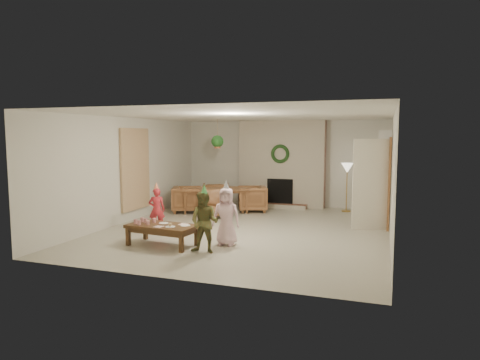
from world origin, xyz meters
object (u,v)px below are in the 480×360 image
at_px(dining_chair_right, 252,199).
at_px(child_plaid, 205,222).
at_px(dining_chair_near, 216,204).
at_px(coffee_table_top, 162,226).
at_px(child_red, 157,210).
at_px(dining_chair_far, 216,195).
at_px(dining_table, 216,200).
at_px(child_pink, 226,216).
at_px(dining_chair_left, 187,199).

distance_m(dining_chair_right, child_plaid, 4.27).
distance_m(dining_chair_near, coffee_table_top, 2.94).
bearing_deg(child_red, dining_chair_far, -117.17).
xyz_separation_m(dining_table, dining_chair_right, (0.92, 0.37, 0.03)).
relative_size(dining_chair_near, coffee_table_top, 0.59).
bearing_deg(dining_chair_near, child_plaid, -93.64).
bearing_deg(dining_table, child_pink, -87.01).
height_order(dining_chair_far, dining_chair_right, same).
bearing_deg(dining_table, child_red, -119.27).
relative_size(dining_table, coffee_table_top, 1.38).
height_order(dining_table, child_plaid, child_plaid).
bearing_deg(dining_table, dining_chair_near, -90.00).
relative_size(dining_chair_near, child_red, 0.81).
relative_size(dining_chair_far, dining_chair_right, 1.00).
relative_size(coffee_table_top, child_plaid, 1.19).
bearing_deg(dining_table, dining_chair_right, 0.00).
bearing_deg(child_plaid, dining_chair_near, 107.49).
bearing_deg(child_red, coffee_table_top, 97.48).
bearing_deg(dining_chair_near, coffee_table_top, -110.30).
bearing_deg(coffee_table_top, child_pink, 27.05).
distance_m(dining_chair_near, dining_chair_far, 1.58).
relative_size(dining_chair_far, child_pink, 0.70).
bearing_deg(dining_chair_near, dining_table, 90.00).
xyz_separation_m(coffee_table_top, child_pink, (1.13, 0.44, 0.18)).
xyz_separation_m(dining_chair_near, dining_chair_right, (0.62, 1.11, 0.00)).
bearing_deg(coffee_table_top, dining_chair_near, 97.82).
height_order(dining_chair_left, child_plaid, child_plaid).
height_order(dining_chair_right, child_red, child_red).
bearing_deg(coffee_table_top, child_plaid, -5.55).
xyz_separation_m(dining_table, dining_chair_near, (0.30, -0.73, 0.03)).
distance_m(dining_table, dining_chair_far, 0.79).
distance_m(dining_chair_left, child_red, 2.35).
relative_size(dining_chair_far, child_red, 0.81).
distance_m(dining_chair_near, child_pink, 2.80).
bearing_deg(dining_chair_left, child_pink, -164.69).
bearing_deg(child_red, dining_chair_near, -135.07).
xyz_separation_m(dining_chair_right, coffee_table_top, (-0.52, -4.05, 0.02)).
bearing_deg(dining_chair_right, child_red, -44.74).
relative_size(dining_chair_far, dining_chair_left, 1.00).
distance_m(dining_chair_right, child_pink, 3.67).
xyz_separation_m(dining_table, dining_chair_left, (-0.73, -0.30, 0.03)).
relative_size(dining_table, dining_chair_far, 2.34).
relative_size(child_red, child_plaid, 0.86).
bearing_deg(dining_chair_right, dining_chair_near, -51.34).
xyz_separation_m(dining_chair_far, dining_chair_left, (-0.43, -1.03, 0.00)).
bearing_deg(child_plaid, dining_chair_left, 119.22).
height_order(dining_chair_left, child_pink, child_pink).
distance_m(dining_table, child_red, 2.64).
relative_size(dining_table, dining_chair_near, 2.34).
bearing_deg(child_red, dining_chair_right, -139.29).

